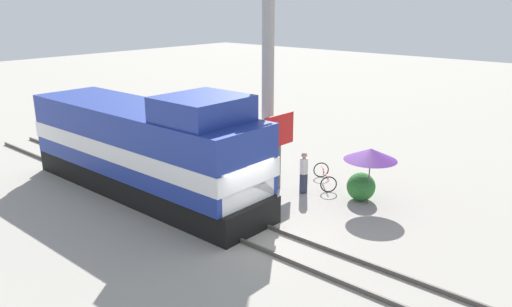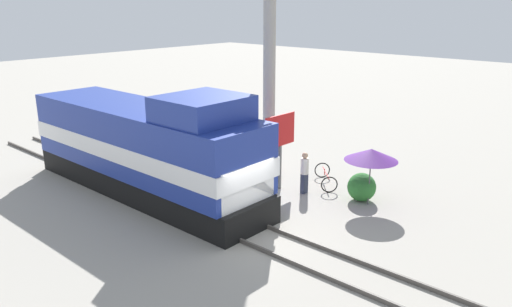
{
  "view_description": "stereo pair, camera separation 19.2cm",
  "coord_description": "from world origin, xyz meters",
  "px_view_note": "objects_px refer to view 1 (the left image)",
  "views": [
    {
      "loc": [
        -11.87,
        -10.78,
        7.83
      ],
      "look_at": [
        1.2,
        0.63,
        2.51
      ],
      "focal_mm": 35.0,
      "sensor_mm": 36.0,
      "label": 1
    },
    {
      "loc": [
        -11.75,
        -10.92,
        7.83
      ],
      "look_at": [
        1.2,
        0.63,
        2.51
      ],
      "focal_mm": 35.0,
      "sensor_mm": 36.0,
      "label": 2
    }
  ],
  "objects_px": {
    "utility_pole": "(268,61)",
    "locomotive": "(148,149)",
    "billboard_sign": "(279,135)",
    "person_bystander": "(304,171)",
    "bicycle": "(325,177)",
    "vendor_umbrella": "(371,154)"
  },
  "relations": [
    {
      "from": "billboard_sign",
      "to": "person_bystander",
      "type": "height_order",
      "value": "billboard_sign"
    },
    {
      "from": "utility_pole",
      "to": "bicycle",
      "type": "height_order",
      "value": "utility_pole"
    },
    {
      "from": "person_bystander",
      "to": "bicycle",
      "type": "relative_size",
      "value": 0.94
    },
    {
      "from": "utility_pole",
      "to": "person_bystander",
      "type": "distance_m",
      "value": 5.39
    },
    {
      "from": "locomotive",
      "to": "utility_pole",
      "type": "height_order",
      "value": "utility_pole"
    },
    {
      "from": "locomotive",
      "to": "billboard_sign",
      "type": "xyz_separation_m",
      "value": [
        4.15,
        -3.6,
        0.4
      ]
    },
    {
      "from": "locomotive",
      "to": "bicycle",
      "type": "bearing_deg",
      "value": -39.81
    },
    {
      "from": "billboard_sign",
      "to": "person_bystander",
      "type": "xyz_separation_m",
      "value": [
        0.25,
        -1.15,
        -1.42
      ]
    },
    {
      "from": "utility_pole",
      "to": "person_bystander",
      "type": "xyz_separation_m",
      "value": [
        -1.29,
        -3.08,
        -4.23
      ]
    },
    {
      "from": "utility_pole",
      "to": "person_bystander",
      "type": "bearing_deg",
      "value": -112.77
    },
    {
      "from": "vendor_umbrella",
      "to": "billboard_sign",
      "type": "bearing_deg",
      "value": 103.85
    },
    {
      "from": "utility_pole",
      "to": "vendor_umbrella",
      "type": "height_order",
      "value": "utility_pole"
    },
    {
      "from": "bicycle",
      "to": "utility_pole",
      "type": "bearing_deg",
      "value": -40.89
    },
    {
      "from": "person_bystander",
      "to": "locomotive",
      "type": "bearing_deg",
      "value": 132.82
    },
    {
      "from": "person_bystander",
      "to": "bicycle",
      "type": "distance_m",
      "value": 1.57
    },
    {
      "from": "vendor_umbrella",
      "to": "billboard_sign",
      "type": "relative_size",
      "value": 0.71
    },
    {
      "from": "utility_pole",
      "to": "person_bystander",
      "type": "height_order",
      "value": "utility_pole"
    },
    {
      "from": "utility_pole",
      "to": "billboard_sign",
      "type": "xyz_separation_m",
      "value": [
        -1.54,
        -1.93,
        -2.81
      ]
    },
    {
      "from": "vendor_umbrella",
      "to": "locomotive",
      "type": "bearing_deg",
      "value": 124.45
    },
    {
      "from": "locomotive",
      "to": "person_bystander",
      "type": "xyz_separation_m",
      "value": [
        4.4,
        -4.75,
        -1.01
      ]
    },
    {
      "from": "vendor_umbrella",
      "to": "person_bystander",
      "type": "relative_size",
      "value": 1.3
    },
    {
      "from": "utility_pole",
      "to": "locomotive",
      "type": "bearing_deg",
      "value": 163.64
    }
  ]
}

